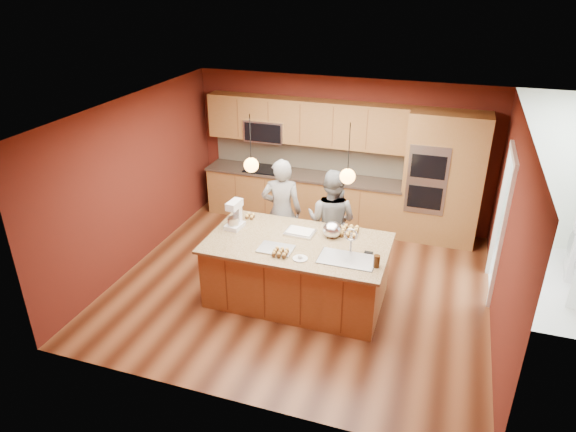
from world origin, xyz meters
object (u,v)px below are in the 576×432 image
(person_left, at_px, (282,212))
(stand_mixer, at_px, (235,216))
(mixing_bowl, at_px, (332,230))
(island, at_px, (298,270))
(person_right, at_px, (331,221))

(person_left, distance_m, stand_mixer, 0.96)
(stand_mixer, height_order, mixing_bowl, stand_mixer)
(person_left, xyz_separation_m, mixing_bowl, (0.99, -0.65, 0.16))
(island, relative_size, person_left, 1.44)
(person_left, bearing_deg, island, 107.90)
(stand_mixer, bearing_deg, person_right, 38.77)
(island, bearing_deg, mixing_bowl, 37.97)
(person_left, height_order, person_right, person_left)
(person_left, distance_m, person_right, 0.82)
(island, bearing_deg, stand_mixer, 171.90)
(island, xyz_separation_m, person_right, (0.24, 0.97, 0.37))
(person_left, bearing_deg, mixing_bowl, 133.46)
(stand_mixer, distance_m, mixing_bowl, 1.44)
(person_left, height_order, stand_mixer, person_left)
(person_left, height_order, mixing_bowl, person_left)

